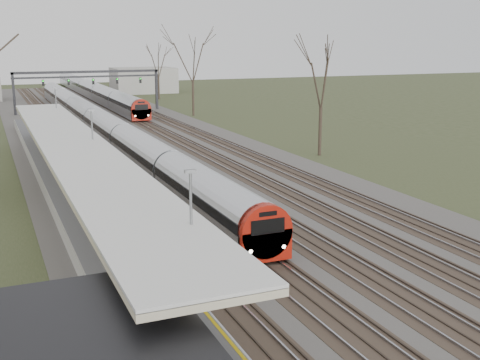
% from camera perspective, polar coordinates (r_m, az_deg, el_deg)
% --- Properties ---
extents(track_bed, '(24.00, 160.00, 0.22)m').
position_cam_1_polar(track_bed, '(62.60, -9.61, 3.46)').
color(track_bed, '#474442').
rests_on(track_bed, ground).
extents(platform, '(3.50, 69.00, 1.00)m').
position_cam_1_polar(platform, '(43.99, -16.03, -0.36)').
color(platform, '#9E9B93').
rests_on(platform, ground).
extents(canopy, '(4.10, 50.00, 3.11)m').
position_cam_1_polar(canopy, '(38.92, -15.49, 3.12)').
color(canopy, slate).
rests_on(canopy, platform).
extents(signal_gantry, '(21.00, 0.59, 6.08)m').
position_cam_1_polar(signal_gantry, '(91.36, -14.22, 9.29)').
color(signal_gantry, black).
rests_on(signal_gantry, ground).
extents(tree_east_far, '(5.00, 5.00, 10.30)m').
position_cam_1_polar(tree_east_far, '(54.85, 7.76, 9.78)').
color(tree_east_far, '#2D231C').
rests_on(tree_east_far, ground).
extents(train_near, '(2.62, 90.21, 3.05)m').
position_cam_1_polar(train_near, '(70.13, -13.51, 5.47)').
color(train_near, '#AEB1B9').
rests_on(train_near, ground).
extents(train_far, '(2.62, 75.21, 3.05)m').
position_cam_1_polar(train_far, '(114.78, -13.87, 8.30)').
color(train_far, '#AEB1B9').
rests_on(train_far, ground).
extents(passenger, '(0.43, 0.61, 1.56)m').
position_cam_1_polar(passenger, '(17.45, -4.48, -16.39)').
color(passenger, '#2D4458').
rests_on(passenger, platform).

